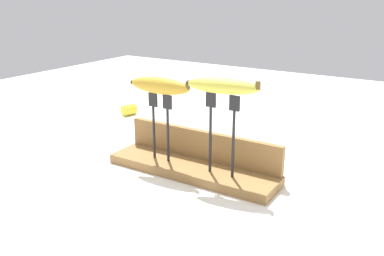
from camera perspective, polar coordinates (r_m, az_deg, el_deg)
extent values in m
plane|color=white|center=(1.09, 0.00, -6.23)|extent=(3.00, 3.00, 0.00)
cube|color=olive|center=(1.09, 0.00, -5.63)|extent=(0.46, 0.12, 0.02)
cube|color=olive|center=(1.11, 1.42, -2.29)|extent=(0.45, 0.02, 0.08)
cylinder|color=black|center=(1.11, -5.20, -0.59)|extent=(0.01, 0.01, 0.14)
cube|color=black|center=(1.08, -5.34, 3.86)|extent=(0.03, 0.01, 0.04)
cylinder|color=black|center=(1.08, -3.29, -1.01)|extent=(0.01, 0.01, 0.14)
cube|color=black|center=(1.06, -3.38, 3.55)|extent=(0.03, 0.01, 0.04)
cylinder|color=black|center=(1.02, 2.51, -1.64)|extent=(0.01, 0.01, 0.17)
cube|color=black|center=(0.99, 2.59, 3.88)|extent=(0.03, 0.01, 0.04)
cylinder|color=black|center=(0.99, 5.63, -2.28)|extent=(0.01, 0.01, 0.17)
cube|color=black|center=(0.96, 5.82, 3.37)|extent=(0.03, 0.01, 0.04)
ellipsoid|color=gold|center=(1.06, -4.42, 5.77)|extent=(0.18, 0.05, 0.04)
cylinder|color=brown|center=(1.02, -0.58, 5.81)|extent=(0.01, 0.01, 0.02)
sphere|color=#3F2D19|center=(1.11, -8.05, 6.18)|extent=(0.01, 0.01, 0.01)
ellipsoid|color=#DBD147|center=(0.96, 4.23, 5.75)|extent=(0.18, 0.07, 0.04)
cylinder|color=brown|center=(0.94, 9.06, 5.81)|extent=(0.01, 0.01, 0.02)
sphere|color=#3F2D19|center=(0.99, -0.44, 6.17)|extent=(0.01, 0.01, 0.01)
cylinder|color=black|center=(1.25, 0.22, -2.78)|extent=(0.15, 0.01, 0.01)
cube|color=black|center=(1.29, -3.29, -2.08)|extent=(0.04, 0.03, 0.01)
cylinder|color=black|center=(1.25, 7.36, -2.95)|extent=(0.13, 0.03, 0.01)
cube|color=black|center=(1.27, 3.73, -2.41)|extent=(0.04, 0.03, 0.01)
cylinder|color=yellow|center=(1.61, -8.57, 2.49)|extent=(0.05, 0.06, 0.04)
cylinder|color=beige|center=(1.62, -7.87, 2.66)|extent=(0.04, 0.01, 0.04)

